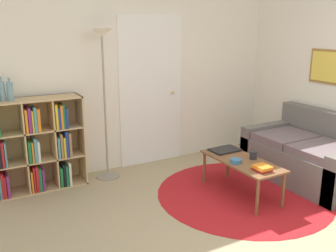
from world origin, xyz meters
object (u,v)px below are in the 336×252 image
cup (253,155)px  bottle_right (10,91)px  floor_lamp (103,64)px  couch (310,157)px  bookshelf (37,146)px  bowl (236,161)px  laptop (225,150)px  bottle_middle (2,91)px  coffee_table (242,164)px

cup → bottle_right: bearing=150.4°
cup → bottle_right: size_ratio=0.37×
floor_lamp → couch: 2.84m
floor_lamp → bottle_right: 1.09m
bookshelf → bowl: 2.31m
laptop → bottle_middle: 2.64m
floor_lamp → coffee_table: (1.16, -1.25, -1.07)m
couch → coffee_table: size_ratio=1.45×
bookshelf → bottle_middle: 0.75m
couch → cup: (-0.95, 0.01, 0.18)m
floor_lamp → bowl: size_ratio=14.79×
cup → bookshelf: bearing=147.7°
cup → bottle_right: bottle_right is taller
bowl → cup: 0.25m
bookshelf → laptop: size_ratio=3.03×
couch → bottle_middle: 3.77m
couch → bottle_right: bearing=157.8°
couch → bowl: (-1.20, 0.01, 0.16)m
floor_lamp → bottle_right: (-1.06, 0.04, -0.25)m
laptop → bottle_right: size_ratio=1.43×
bottle_right → bookshelf: bearing=2.1°
coffee_table → bottle_right: size_ratio=4.08×
couch → bottle_middle: (-3.38, 1.37, 0.92)m
cup → bottle_middle: (-2.43, 1.36, 0.74)m
bowl → cup: bearing=-0.2°
laptop → cup: size_ratio=3.91×
bowl → bottle_right: 2.60m
couch → laptop: size_ratio=4.16×
floor_lamp → bowl: floor_lamp is taller
bottle_middle → bookshelf: bearing=-3.0°
bookshelf → bottle_right: bottle_right is taller
coffee_table → bottle_right: bottle_right is taller
couch → laptop: 1.14m
floor_lamp → laptop: 1.80m
laptop → bowl: bowl is taller
floor_lamp → bowl: bearing=-51.1°
coffee_table → bottle_right: (-2.22, 1.29, 0.83)m
floor_lamp → laptop: size_ratio=5.16×
floor_lamp → couch: (2.24, -1.30, -1.16)m
bookshelf → coffee_table: bookshelf is taller
floor_lamp → bottle_right: size_ratio=7.38×
coffee_table → bottle_right: 2.70m
floor_lamp → bottle_middle: floor_lamp is taller
couch → laptop: (-1.05, 0.41, 0.14)m
bottle_middle → bowl: bearing=-31.9°
couch → coffee_table: (-1.08, 0.05, 0.09)m
bookshelf → bottle_middle: bottle_middle is taller
bottle_middle → bottle_right: bottle_middle is taller
bookshelf → bottle_right: (-0.23, -0.01, 0.67)m
bottle_middle → bottle_right: (0.08, -0.02, -0.01)m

